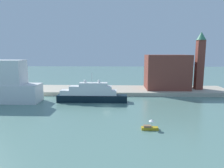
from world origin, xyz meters
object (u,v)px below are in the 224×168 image
object	(u,v)px
harbor_building	(167,72)
work_barge	(68,98)
large_yacht	(91,94)
mooring_bollard	(114,91)
person_figure	(87,89)
bell_tower	(200,59)
parked_car	(81,88)
small_motorboat	(150,127)

from	to	relation	value
harbor_building	work_barge	bearing A→B (deg)	-160.33
large_yacht	mooring_bollard	bearing A→B (deg)	53.81
person_figure	mooring_bollard	size ratio (longest dim) A/B	2.14
person_figure	bell_tower	bearing A→B (deg)	5.51
large_yacht	person_figure	world-z (taller)	large_yacht
large_yacht	parked_car	bearing A→B (deg)	111.92
small_motorboat	harbor_building	distance (m)	51.29
small_motorboat	work_barge	distance (m)	43.38
bell_tower	harbor_building	bearing A→B (deg)	175.01
work_barge	bell_tower	xyz separation A→B (m)	(58.07, 14.29, 15.45)
small_motorboat	harbor_building	world-z (taller)	harbor_building
person_figure	work_barge	bearing A→B (deg)	-124.85
work_barge	parked_car	distance (m)	12.99
large_yacht	parked_car	size ratio (longest dim) A/B	6.89
work_barge	person_figure	distance (m)	11.55
large_yacht	work_barge	distance (m)	11.92
harbor_building	parked_car	distance (m)	41.02
harbor_building	mooring_bollard	bearing A→B (deg)	-159.51
small_motorboat	parked_car	bearing A→B (deg)	119.21
work_barge	mooring_bollard	world-z (taller)	mooring_bollard
small_motorboat	mooring_bollard	world-z (taller)	small_motorboat
harbor_building	bell_tower	size ratio (longest dim) A/B	0.74
small_motorboat	parked_car	size ratio (longest dim) A/B	1.06
work_barge	mooring_bollard	xyz separation A→B (m)	(18.82, 6.33, 1.74)
bell_tower	person_figure	world-z (taller)	bell_tower
mooring_bollard	harbor_building	bearing A→B (deg)	20.49
work_barge	parked_car	bearing A→B (deg)	75.15
large_yacht	person_figure	size ratio (longest dim) A/B	14.57
person_figure	large_yacht	bearing A→B (deg)	-74.96
person_figure	mooring_bollard	world-z (taller)	person_figure
bell_tower	parked_car	world-z (taller)	bell_tower
large_yacht	mooring_bollard	distance (m)	14.33
large_yacht	small_motorboat	xyz separation A→B (m)	(18.13, -27.48, -2.19)
small_motorboat	work_barge	bearing A→B (deg)	131.09
bell_tower	mooring_bollard	bearing A→B (deg)	-168.53
harbor_building	large_yacht	bearing A→B (deg)	-147.93
harbor_building	person_figure	distance (m)	38.24
large_yacht	small_motorboat	size ratio (longest dim) A/B	6.48
mooring_bollard	large_yacht	bearing A→B (deg)	-126.19
large_yacht	harbor_building	world-z (taller)	harbor_building
large_yacht	small_motorboat	bearing A→B (deg)	-56.58
small_motorboat	bell_tower	distance (m)	57.49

